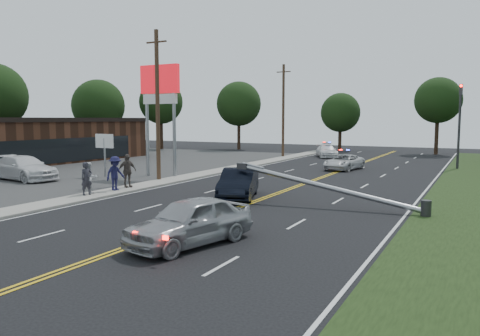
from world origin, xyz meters
The scene contains 25 objects.
ground centered at (0.00, 0.00, 0.00)m, with size 120.00×120.00×0.00m, color black.
parking_lot centered at (-20.00, 10.00, 0.01)m, with size 25.00×60.00×0.01m, color #2D2D2D.
sidewalk centered at (-8.40, 10.00, 0.06)m, with size 1.80×70.00×0.12m, color gray.
centerline_yellow centered at (0.00, 10.00, 0.01)m, with size 0.36×80.00×0.00m, color gold.
pharmacy_building centered at (-27.99, 14.00, 2.20)m, with size 8.40×30.40×4.30m.
pylon_sign centered at (-10.50, 14.00, 6.00)m, with size 3.20×0.35×8.00m.
small_sign centered at (-14.00, 12.00, 2.33)m, with size 1.60×0.14×3.10m.
traffic_signal centered at (8.30, 30.00, 4.21)m, with size 0.28×0.41×7.05m.
fallen_streetlight centered at (4.19, 8.00, 0.92)m, with size 9.36×0.44×1.91m.
utility_pole_mid centered at (-9.20, 12.00, 5.08)m, with size 1.60×0.28×10.00m.
utility_pole_far centered at (-9.20, 34.00, 5.08)m, with size 1.60×0.28×10.00m.
tree_3 centered at (-34.64, 32.68, 5.89)m, with size 6.77×6.77×9.29m.
tree_4 centered at (-29.68, 39.50, 6.47)m, with size 6.01×6.01×9.49m.
tree_5 centered at (-19.73, 43.73, 6.22)m, with size 6.06×6.06×9.27m.
tree_6 centered at (-6.50, 46.94, 4.99)m, with size 5.07×5.07×7.54m.
tree_7 centered at (5.23, 46.33, 6.33)m, with size 5.36×5.36×9.03m.
crashed_sedan centered at (-1.21, 8.39, 0.79)m, with size 1.67×4.78×1.58m, color black.
waiting_sedan centered at (1.64, -0.51, 0.80)m, with size 1.89×4.69×1.60m, color #9A9CA1.
parked_car centered at (-17.74, 8.14, 0.83)m, with size 2.32×5.70×1.65m, color silver.
emergency_a centered at (0.02, 24.77, 0.63)m, with size 2.08×4.51×1.25m, color silver.
emergency_b centered at (-5.04, 36.46, 0.67)m, with size 1.88×4.62×1.34m, color white.
bystander_a centered at (-8.57, 4.92, 1.01)m, with size 0.65×0.42×1.77m, color #27262E.
bystander_b centered at (-8.69, 5.26, 0.98)m, with size 0.84×0.65×1.72m, color silver.
bystander_c centered at (-8.36, 6.89, 1.09)m, with size 1.26×0.72×1.94m, color #19183C.
bystander_d centered at (-8.55, 8.11, 1.11)m, with size 1.16×0.48×1.99m, color #524842.
Camera 1 is at (10.15, -13.25, 4.18)m, focal length 35.00 mm.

